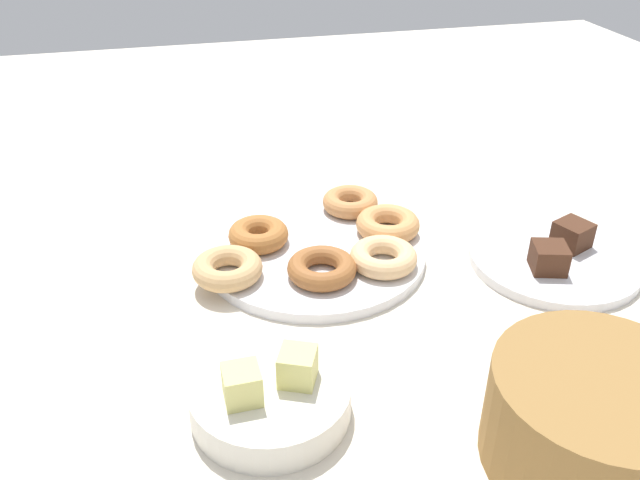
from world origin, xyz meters
TOP-DOWN VIEW (x-y plane):
  - ground_plane at (0.00, 0.00)m, footprint 2.40×2.40m
  - donut_plate at (0.00, 0.00)m, footprint 0.31×0.31m
  - donut_0 at (0.13, 0.04)m, footprint 0.11×0.11m
  - donut_1 at (-0.08, 0.07)m, footprint 0.12×0.12m
  - donut_2 at (-0.11, -0.01)m, footprint 0.11×0.11m
  - donut_3 at (-0.08, -0.10)m, footprint 0.12×0.12m
  - donut_4 at (0.07, -0.03)m, footprint 0.12×0.12m
  - donut_5 at (0.01, 0.07)m, footprint 0.13×0.13m
  - cake_plate at (-0.32, 0.10)m, footprint 0.23×0.23m
  - brownie_near at (-0.35, 0.08)m, footprint 0.06×0.06m
  - brownie_far at (-0.29, 0.13)m, footprint 0.05×0.05m
  - basket at (-0.17, 0.41)m, footprint 0.23×0.23m
  - fruit_bowl at (0.11, 0.28)m, footprint 0.16×0.16m
  - melon_chunk_left at (0.08, 0.28)m, footprint 0.05×0.05m
  - melon_chunk_right at (0.14, 0.29)m, footprint 0.04×0.04m

SIDE VIEW (x-z plane):
  - ground_plane at x=0.00m, z-range 0.00..0.00m
  - cake_plate at x=-0.32m, z-range 0.00..0.01m
  - donut_plate at x=0.00m, z-range 0.00..0.01m
  - fruit_bowl at x=0.11m, z-range 0.00..0.04m
  - donut_5 at x=0.01m, z-range 0.01..0.04m
  - donut_3 at x=-0.08m, z-range 0.01..0.04m
  - donut_1 at x=-0.08m, z-range 0.01..0.04m
  - donut_0 at x=0.13m, z-range 0.01..0.04m
  - donut_2 at x=-0.11m, z-range 0.01..0.04m
  - donut_4 at x=0.07m, z-range 0.01..0.04m
  - brownie_near at x=-0.35m, z-range 0.01..0.05m
  - brownie_far at x=-0.29m, z-range 0.01..0.05m
  - basket at x=-0.17m, z-range 0.00..0.10m
  - melon_chunk_left at x=0.08m, z-range 0.04..0.07m
  - melon_chunk_right at x=0.14m, z-range 0.04..0.07m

